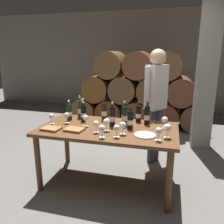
% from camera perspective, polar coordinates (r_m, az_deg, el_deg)
% --- Properties ---
extents(ground_plane, '(14.00, 14.00, 0.00)m').
position_cam_1_polar(ground_plane, '(3.13, -0.97, -17.27)').
color(ground_plane, '#66635E').
extents(cellar_back_wall, '(10.00, 0.24, 2.80)m').
position_cam_1_polar(cellar_back_wall, '(6.79, 8.78, 12.49)').
color(cellar_back_wall, gray).
rests_on(cellar_back_wall, ground_plane).
extents(barrel_stack, '(3.12, 0.90, 1.69)m').
position_cam_1_polar(barrel_stack, '(5.28, 6.63, 4.86)').
color(barrel_stack, brown).
rests_on(barrel_stack, ground_plane).
extents(stone_pillar, '(0.32, 0.32, 2.60)m').
position_cam_1_polar(stone_pillar, '(4.21, 22.82, 8.76)').
color(stone_pillar, gray).
rests_on(stone_pillar, ground_plane).
extents(dining_table, '(1.70, 0.90, 0.76)m').
position_cam_1_polar(dining_table, '(2.83, -1.03, -5.73)').
color(dining_table, brown).
rests_on(dining_table, ground_plane).
extents(wine_bottle_0, '(0.07, 0.07, 0.31)m').
position_cam_1_polar(wine_bottle_0, '(2.81, 0.08, -1.02)').
color(wine_bottle_0, black).
rests_on(wine_bottle_0, dining_table).
extents(wine_bottle_1, '(0.07, 0.07, 0.32)m').
position_cam_1_polar(wine_bottle_1, '(3.22, -8.09, 0.90)').
color(wine_bottle_1, '#19381E').
rests_on(wine_bottle_1, dining_table).
extents(wine_bottle_2, '(0.07, 0.07, 0.32)m').
position_cam_1_polar(wine_bottle_2, '(2.85, 3.15, -0.80)').
color(wine_bottle_2, black).
rests_on(wine_bottle_2, dining_table).
extents(wine_bottle_3, '(0.07, 0.07, 0.27)m').
position_cam_1_polar(wine_bottle_3, '(3.16, -10.80, 0.19)').
color(wine_bottle_3, black).
rests_on(wine_bottle_3, dining_table).
extents(wine_bottle_4, '(0.07, 0.07, 0.27)m').
position_cam_1_polar(wine_bottle_4, '(3.05, -7.25, -0.16)').
color(wine_bottle_4, black).
rests_on(wine_bottle_4, dining_table).
extents(wine_bottle_5, '(0.07, 0.07, 0.32)m').
position_cam_1_polar(wine_bottle_5, '(3.06, -2.01, 0.31)').
color(wine_bottle_5, black).
rests_on(wine_bottle_5, dining_table).
extents(wine_bottle_6, '(0.07, 0.07, 0.28)m').
position_cam_1_polar(wine_bottle_6, '(3.02, 6.74, -0.27)').
color(wine_bottle_6, black).
rests_on(wine_bottle_6, dining_table).
extents(wine_bottle_7, '(0.07, 0.07, 0.30)m').
position_cam_1_polar(wine_bottle_7, '(2.92, 8.89, -0.68)').
color(wine_bottle_7, black).
rests_on(wine_bottle_7, dining_table).
extents(wine_bottle_8, '(0.07, 0.07, 0.28)m').
position_cam_1_polar(wine_bottle_8, '(2.72, 4.63, -1.90)').
color(wine_bottle_8, black).
rests_on(wine_bottle_8, dining_table).
extents(wine_glass_0, '(0.07, 0.07, 0.15)m').
position_cam_1_polar(wine_glass_0, '(3.00, -11.40, -0.93)').
color(wine_glass_0, white).
rests_on(wine_glass_0, dining_table).
extents(wine_glass_1, '(0.07, 0.07, 0.15)m').
position_cam_1_polar(wine_glass_1, '(2.46, 1.20, -4.19)').
color(wine_glass_1, white).
rests_on(wine_glass_1, dining_table).
extents(wine_glass_2, '(0.07, 0.07, 0.15)m').
position_cam_1_polar(wine_glass_2, '(2.60, -4.07, -3.09)').
color(wine_glass_2, white).
rests_on(wine_glass_2, dining_table).
extents(wine_glass_3, '(0.07, 0.07, 0.14)m').
position_cam_1_polar(wine_glass_3, '(3.01, -15.09, -1.14)').
color(wine_glass_3, white).
rests_on(wine_glass_3, dining_table).
extents(wine_glass_4, '(0.07, 0.07, 0.15)m').
position_cam_1_polar(wine_glass_4, '(2.45, -2.58, -4.25)').
color(wine_glass_4, white).
rests_on(wine_glass_4, dining_table).
extents(wine_glass_5, '(0.07, 0.07, 0.15)m').
position_cam_1_polar(wine_glass_5, '(2.41, 11.72, -4.82)').
color(wine_glass_5, white).
rests_on(wine_glass_5, dining_table).
extents(wine_glass_6, '(0.08, 0.08, 0.15)m').
position_cam_1_polar(wine_glass_6, '(2.54, 2.76, -3.43)').
color(wine_glass_6, white).
rests_on(wine_glass_6, dining_table).
extents(wine_glass_7, '(0.07, 0.07, 0.15)m').
position_cam_1_polar(wine_glass_7, '(2.84, -6.73, -1.61)').
color(wine_glass_7, white).
rests_on(wine_glass_7, dining_table).
extents(wine_glass_8, '(0.08, 0.08, 0.15)m').
position_cam_1_polar(wine_glass_8, '(2.81, 13.23, -2.01)').
color(wine_glass_8, white).
rests_on(wine_glass_8, dining_table).
extents(wine_glass_9, '(0.08, 0.08, 0.15)m').
position_cam_1_polar(wine_glass_9, '(2.65, -1.41, -2.58)').
color(wine_glass_9, white).
rests_on(wine_glass_9, dining_table).
extents(wine_glass_10, '(0.09, 0.09, 0.16)m').
position_cam_1_polar(wine_glass_10, '(2.51, 13.84, -3.97)').
color(wine_glass_10, white).
rests_on(wine_glass_10, dining_table).
extents(tasting_notebook, '(0.24, 0.19, 0.03)m').
position_cam_1_polar(tasting_notebook, '(2.72, -9.56, -4.44)').
color(tasting_notebook, '#936038').
rests_on(tasting_notebook, dining_table).
extents(leather_ledger, '(0.23, 0.18, 0.03)m').
position_cam_1_polar(leather_ledger, '(2.81, -15.18, -4.13)').
color(leather_ledger, '#936038').
rests_on(leather_ledger, dining_table).
extents(serving_plate, '(0.24, 0.24, 0.01)m').
position_cam_1_polar(serving_plate, '(2.57, 8.36, -5.79)').
color(serving_plate, white).
rests_on(serving_plate, dining_table).
extents(sommelier_presenting, '(0.33, 0.42, 1.72)m').
position_cam_1_polar(sommelier_presenting, '(3.36, 11.09, 3.96)').
color(sommelier_presenting, '#383842').
rests_on(sommelier_presenting, ground_plane).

